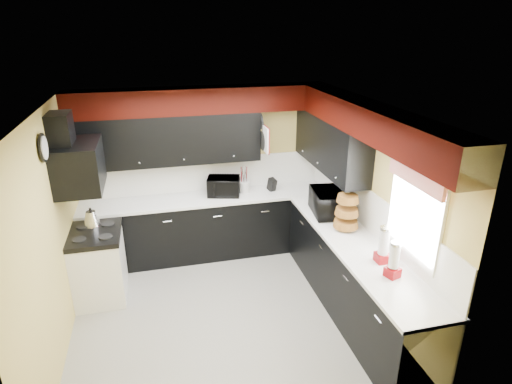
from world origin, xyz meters
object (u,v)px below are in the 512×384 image
kettle (92,218)px  toaster_oven (224,186)px  microwave (328,202)px  utensil_crock (244,187)px  knife_block (272,185)px

kettle → toaster_oven: bearing=17.0°
microwave → kettle: bearing=89.2°
toaster_oven → utensil_crock: size_ratio=2.73×
toaster_oven → utensil_crock: 0.32m
knife_block → kettle: 2.58m
toaster_oven → kettle: size_ratio=2.23×
knife_block → toaster_oven: bearing=160.8°
microwave → utensil_crock: bearing=49.1°
microwave → utensil_crock: microwave is taller
utensil_crock → microwave: bearing=-48.3°
microwave → toaster_oven: bearing=58.7°
utensil_crock → toaster_oven: bearing=-172.8°
toaster_oven → kettle: (-1.79, -0.55, -0.06)m
toaster_oven → knife_block: 0.73m
kettle → knife_block: bearing=12.1°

